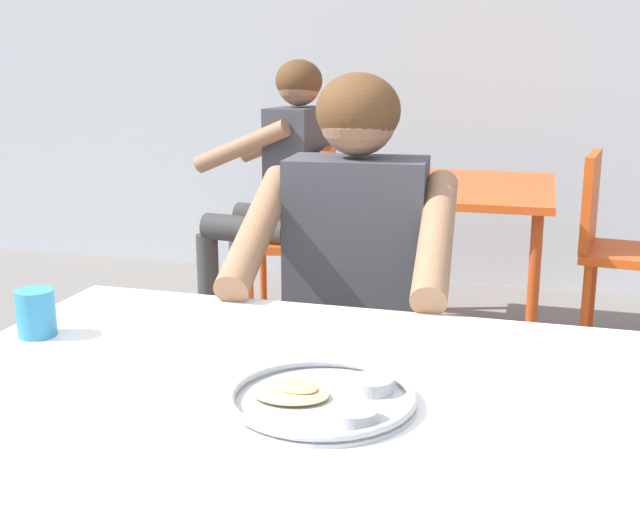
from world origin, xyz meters
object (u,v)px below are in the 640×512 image
diner_foreground (350,276)px  chair_red_right (617,241)px  chair_red_left (306,228)px  drinking_cup (36,311)px  chair_foreground (364,332)px  patron_background (281,173)px  table_foreground (293,428)px  thali_tray (324,398)px  table_background_red (457,203)px

diner_foreground → chair_red_right: diner_foreground is taller
chair_red_left → diner_foreground: bearing=-69.5°
drinking_cup → chair_foreground: bearing=61.9°
drinking_cup → patron_background: (-0.26, 2.19, -0.04)m
drinking_cup → diner_foreground: bearing=53.0°
table_foreground → patron_background: 2.43m
table_foreground → thali_tray: (0.06, -0.05, 0.08)m
chair_red_right → diner_foreground: bearing=-114.8°
table_background_red → chair_red_left: 0.68m
table_background_red → thali_tray: bearing=-88.5°
table_foreground → chair_foreground: 0.94m
chair_foreground → chair_red_left: 1.45m
table_foreground → table_background_red: (0.00, 2.28, -0.03)m
chair_foreground → table_background_red: size_ratio=0.89×
drinking_cup → table_background_red: size_ratio=0.09×
thali_tray → patron_background: size_ratio=0.23×
drinking_cup → chair_foreground: (0.44, 0.82, -0.27)m
drinking_cup → patron_background: size_ratio=0.07×
chair_red_left → chair_foreground: bearing=-66.9°
patron_background → chair_red_right: bearing=0.2°
table_foreground → diner_foreground: size_ratio=1.02×
chair_red_left → patron_background: 0.27m
drinking_cup → chair_red_right: 2.51m
thali_tray → chair_foreground: (-0.15, 0.97, -0.24)m
chair_foreground → table_background_red: bearing=86.0°
table_foreground → table_background_red: bearing=89.9°
table_foreground → diner_foreground: bearing=96.4°
table_foreground → diner_foreground: (-0.08, 0.70, 0.06)m
chair_red_right → table_background_red: bearing=-178.6°
chair_red_left → table_background_red: bearing=2.3°
diner_foreground → chair_red_right: bearing=65.2°
thali_tray → chair_red_left: bearing=107.4°
diner_foreground → chair_red_right: size_ratio=1.39×
table_foreground → drinking_cup: size_ratio=13.93×
chair_foreground → table_background_red: chair_foreground is taller
table_foreground → thali_tray: bearing=-37.3°
chair_foreground → patron_background: patron_background is taller
patron_background → drinking_cup: bearing=-83.3°
table_background_red → chair_red_right: 0.67m
thali_tray → patron_background: bearing=109.9°
chair_foreground → table_background_red: (0.09, 1.36, 0.13)m
thali_tray → chair_red_right: 2.43m
chair_foreground → diner_foreground: bearing=-86.6°
drinking_cup → chair_red_left: size_ratio=0.10×
drinking_cup → chair_red_left: (-0.13, 2.15, -0.28)m
patron_background → table_foreground: bearing=-71.1°
thali_tray → chair_red_right: bearing=75.7°
chair_foreground → chair_red_right: bearing=61.4°
table_foreground → chair_foreground: (-0.09, 0.92, -0.16)m
drinking_cup → table_background_red: (0.53, 2.18, -0.14)m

